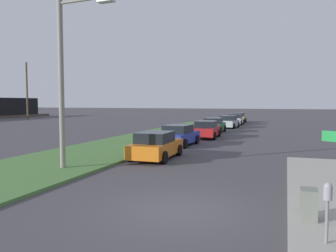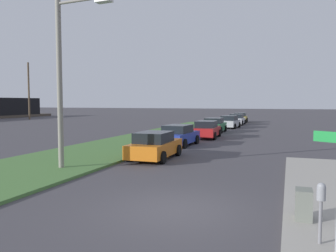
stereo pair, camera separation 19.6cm
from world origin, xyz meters
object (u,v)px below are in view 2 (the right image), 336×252
object	(u,v)px
parked_car_yellow	(240,118)
distant_utility_pole	(29,91)
parked_car_green	(214,125)
parked_car_silver	(230,122)
parked_car_blue	(179,135)
parked_car_orange	(155,146)
streetlight	(66,72)
utility_box	(304,207)
parked_car_red	(207,130)
parking_meter	(321,200)
parked_car_white	(237,119)

from	to	relation	value
parked_car_yellow	distant_utility_pole	xyz separation A→B (m)	(-3.65, 36.35, 4.28)
parked_car_green	distant_utility_pole	xyz separation A→B (m)	(14.40, 36.17, 4.28)
parked_car_silver	distant_utility_pole	size ratio (longest dim) A/B	0.44
parked_car_blue	parked_car_yellow	xyz separation A→B (m)	(29.28, -0.36, 0.00)
parked_car_orange	streetlight	world-z (taller)	streetlight
parked_car_green	utility_box	distance (m)	26.02
parked_car_orange	parked_car_red	size ratio (longest dim) A/B	0.99
parked_car_red	utility_box	size ratio (longest dim) A/B	4.87
parked_car_red	streetlight	xyz separation A→B (m)	(-15.67, 2.66, 3.67)
parked_car_silver	utility_box	world-z (taller)	parked_car_silver
parked_car_orange	parked_car_red	world-z (taller)	same
parked_car_orange	distant_utility_pole	size ratio (longest dim) A/B	0.43
parked_car_blue	parked_car_yellow	world-z (taller)	same
parked_car_green	parked_car_orange	bearing A→B (deg)	-179.84
parking_meter	parked_car_yellow	bearing A→B (deg)	9.71
parked_car_red	distant_utility_pole	distance (m)	41.97
parked_car_green	parked_car_white	distance (m)	12.41
parking_meter	streetlight	xyz separation A→B (m)	(5.14, 9.94, 3.34)
parked_car_yellow	utility_box	size ratio (longest dim) A/B	4.88
parked_car_blue	parked_car_green	bearing A→B (deg)	1.75
parked_car_blue	parked_car_red	bearing A→B (deg)	-4.21
parking_meter	utility_box	world-z (taller)	parking_meter
parked_car_green	parked_car_white	world-z (taller)	same
distant_utility_pole	parked_car_blue	bearing A→B (deg)	-125.45
parked_car_yellow	streetlight	distance (m)	39.52
parked_car_blue	parked_car_yellow	size ratio (longest dim) A/B	1.00
parked_car_blue	parking_meter	distance (m)	17.11
parked_car_orange	parking_meter	distance (m)	11.98
parked_car_blue	parked_car_green	size ratio (longest dim) A/B	1.01
parked_car_blue	utility_box	size ratio (longest dim) A/B	4.87
parked_car_blue	parked_car_white	bearing A→B (deg)	1.16
parked_car_blue	distant_utility_pole	world-z (taller)	distant_utility_pole
parked_car_green	parked_car_yellow	size ratio (longest dim) A/B	0.99
parked_car_silver	parked_car_red	bearing A→B (deg)	-176.84
distant_utility_pole	parked_car_white	bearing A→B (deg)	-93.12
parked_car_green	parked_car_silver	size ratio (longest dim) A/B	0.99
parked_car_orange	parked_car_white	world-z (taller)	same
parked_car_white	distant_utility_pole	xyz separation A→B (m)	(2.00, 36.61, 4.28)
parked_car_red	parked_car_silver	size ratio (longest dim) A/B	1.00
streetlight	parked_car_green	bearing A→B (deg)	-5.81
parked_car_orange	parked_car_green	distance (m)	16.99
parked_car_orange	parked_car_silver	world-z (taller)	same
parked_car_blue	parked_car_white	world-z (taller)	same
parked_car_orange	parked_car_white	size ratio (longest dim) A/B	1.01
parking_meter	parked_car_red	bearing A→B (deg)	19.28
parked_car_silver	parked_car_white	size ratio (longest dim) A/B	1.02
parked_car_white	streetlight	distance (m)	33.93
parked_car_orange	utility_box	xyz separation A→B (m)	(-7.92, -7.18, -0.27)
parked_car_yellow	parking_meter	world-z (taller)	parked_car_yellow
parked_car_blue	parked_car_red	distance (m)	5.71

